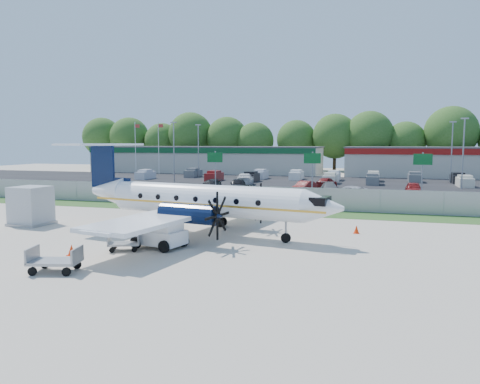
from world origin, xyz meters
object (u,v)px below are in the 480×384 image
(aircraft, at_px, (200,200))
(baggage_cart_far, at_px, (55,261))
(service_container, at_px, (31,207))
(pushback_tug, at_px, (161,235))
(baggage_cart_near, at_px, (124,243))

(aircraft, bearing_deg, baggage_cart_far, -106.82)
(aircraft, xyz_separation_m, service_container, (-13.13, -0.10, -0.97))
(baggage_cart_far, bearing_deg, service_container, 134.55)
(aircraft, height_order, pushback_tug, aircraft)
(aircraft, bearing_deg, pushback_tug, -99.05)
(service_container, bearing_deg, baggage_cart_far, -45.45)
(baggage_cart_near, xyz_separation_m, service_container, (-10.79, 5.41, 0.88))
(aircraft, xyz_separation_m, baggage_cart_far, (-3.11, -10.28, -1.73))
(baggage_cart_near, bearing_deg, pushback_tug, 36.88)
(service_container, bearing_deg, baggage_cart_near, -26.63)
(aircraft, relative_size, baggage_cart_near, 9.75)
(pushback_tug, bearing_deg, aircraft, 80.95)
(aircraft, bearing_deg, baggage_cart_near, -112.98)
(baggage_cart_near, relative_size, service_container, 0.71)
(pushback_tug, height_order, baggage_cart_near, pushback_tug)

